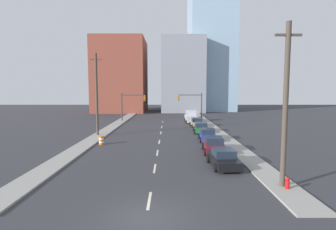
% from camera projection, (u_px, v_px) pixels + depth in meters
% --- Properties ---
extents(ground_plane, '(200.00, 200.00, 0.00)m').
position_uv_depth(ground_plane, '(145.00, 218.00, 12.53)').
color(ground_plane, '#333338').
extents(sidewalk_left, '(2.03, 93.27, 0.13)m').
position_uv_depth(sidewalk_left, '(126.00, 117.00, 58.93)').
color(sidewalk_left, gray).
rests_on(sidewalk_left, ground).
extents(sidewalk_right, '(2.03, 93.27, 0.13)m').
position_uv_depth(sidewalk_right, '(199.00, 117.00, 58.98)').
color(sidewalk_right, gray).
rests_on(sidewalk_right, ground).
extents(lane_stripe_at_2m, '(0.16, 2.40, 0.01)m').
position_uv_depth(lane_stripe_at_2m, '(148.00, 200.00, 14.52)').
color(lane_stripe_at_2m, beige).
rests_on(lane_stripe_at_2m, ground).
extents(lane_stripe_at_8m, '(0.16, 2.40, 0.01)m').
position_uv_depth(lane_stripe_at_8m, '(154.00, 168.00, 20.50)').
color(lane_stripe_at_8m, beige).
rests_on(lane_stripe_at_8m, ground).
extents(lane_stripe_at_13m, '(0.16, 2.40, 0.01)m').
position_uv_depth(lane_stripe_at_13m, '(157.00, 153.00, 25.63)').
color(lane_stripe_at_13m, beige).
rests_on(lane_stripe_at_13m, ground).
extents(lane_stripe_at_19m, '(0.16, 2.40, 0.01)m').
position_uv_depth(lane_stripe_at_19m, '(158.00, 142.00, 31.06)').
color(lane_stripe_at_19m, beige).
rests_on(lane_stripe_at_19m, ground).
extents(lane_stripe_at_25m, '(0.16, 2.40, 0.01)m').
position_uv_depth(lane_stripe_at_25m, '(160.00, 133.00, 37.71)').
color(lane_stripe_at_25m, beige).
rests_on(lane_stripe_at_25m, ground).
extents(lane_stripe_at_31m, '(0.16, 2.40, 0.01)m').
position_uv_depth(lane_stripe_at_31m, '(161.00, 127.00, 43.74)').
color(lane_stripe_at_31m, beige).
rests_on(lane_stripe_at_31m, ground).
extents(lane_stripe_at_39m, '(0.16, 2.40, 0.01)m').
position_uv_depth(lane_stripe_at_39m, '(162.00, 122.00, 51.11)').
color(lane_stripe_at_39m, beige).
rests_on(lane_stripe_at_39m, ground).
extents(building_brick_left, '(14.00, 16.00, 20.44)m').
position_uv_depth(building_brick_left, '(120.00, 76.00, 74.91)').
color(building_brick_left, brown).
rests_on(building_brick_left, ground).
extents(building_office_center, '(12.00, 20.00, 20.76)m').
position_uv_depth(building_office_center, '(181.00, 76.00, 78.94)').
color(building_office_center, gray).
rests_on(building_office_center, ground).
extents(building_glass_right, '(13.00, 20.00, 41.94)m').
position_uv_depth(building_glass_right, '(209.00, 43.00, 81.96)').
color(building_glass_right, '#8CADC6').
rests_on(building_glass_right, ground).
extents(traffic_signal_left, '(4.82, 0.35, 5.60)m').
position_uv_depth(traffic_signal_left, '(128.00, 103.00, 51.79)').
color(traffic_signal_left, '#38383D').
rests_on(traffic_signal_left, ground).
extents(traffic_signal_right, '(4.82, 0.35, 5.60)m').
position_uv_depth(traffic_signal_right, '(193.00, 103.00, 51.84)').
color(traffic_signal_right, '#38383D').
rests_on(traffic_signal_right, ground).
extents(utility_pole_right_near, '(1.60, 0.32, 10.17)m').
position_uv_depth(utility_pole_right_near, '(284.00, 105.00, 15.96)').
color(utility_pole_right_near, '#473D33').
rests_on(utility_pole_right_near, ground).
extents(utility_pole_left_mid, '(1.60, 0.32, 10.95)m').
position_uv_depth(utility_pole_left_mid, '(96.00, 94.00, 34.82)').
color(utility_pole_left_mid, '#473D33').
rests_on(utility_pole_left_mid, ground).
extents(traffic_barrel, '(0.56, 0.56, 0.95)m').
position_uv_depth(traffic_barrel, '(101.00, 140.00, 29.52)').
color(traffic_barrel, orange).
rests_on(traffic_barrel, ground).
extents(fire_hydrant, '(0.26, 0.26, 0.84)m').
position_uv_depth(fire_hydrant, '(286.00, 184.00, 15.93)').
color(fire_hydrant, red).
rests_on(fire_hydrant, ground).
extents(sedan_black, '(2.28, 4.30, 1.43)m').
position_uv_depth(sedan_black, '(222.00, 158.00, 20.94)').
color(sedan_black, black).
rests_on(sedan_black, ground).
extents(sedan_maroon, '(2.31, 4.37, 1.51)m').
position_uv_depth(sedan_maroon, '(213.00, 145.00, 25.78)').
color(sedan_maroon, maroon).
rests_on(sedan_maroon, ground).
extents(sedan_blue, '(2.22, 4.44, 1.47)m').
position_uv_depth(sedan_blue, '(207.00, 135.00, 31.91)').
color(sedan_blue, navy).
rests_on(sedan_blue, ground).
extents(sedan_green, '(2.29, 4.60, 1.42)m').
position_uv_depth(sedan_green, '(200.00, 128.00, 38.12)').
color(sedan_green, '#1E6033').
rests_on(sedan_green, ground).
extents(sedan_tan, '(2.24, 4.63, 1.48)m').
position_uv_depth(sedan_tan, '(196.00, 123.00, 44.31)').
color(sedan_tan, tan).
rests_on(sedan_tan, ground).
extents(pickup_truck_silver, '(2.56, 5.99, 2.26)m').
position_uv_depth(pickup_truck_silver, '(190.00, 117.00, 50.79)').
color(pickup_truck_silver, '#B2B2BC').
rests_on(pickup_truck_silver, ground).
extents(sedan_white, '(2.06, 4.31, 1.40)m').
position_uv_depth(sedan_white, '(189.00, 115.00, 57.85)').
color(sedan_white, silver).
rests_on(sedan_white, ground).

